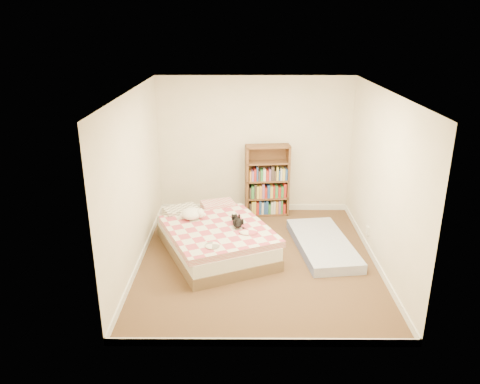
{
  "coord_description": "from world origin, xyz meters",
  "views": [
    {
      "loc": [
        -0.23,
        -6.26,
        3.38
      ],
      "look_at": [
        -0.26,
        0.3,
        0.98
      ],
      "focal_mm": 35.0,
      "sensor_mm": 36.0,
      "label": 1
    }
  ],
  "objects_px": {
    "black_cat": "(238,222)",
    "white_dog": "(192,214)",
    "bookshelf": "(267,188)",
    "floor_mattress": "(323,244)",
    "bed": "(215,237)"
  },
  "relations": [
    {
      "from": "bed",
      "to": "white_dog",
      "type": "relative_size",
      "value": 5.13
    },
    {
      "from": "bookshelf",
      "to": "black_cat",
      "type": "relative_size",
      "value": 2.36
    },
    {
      "from": "black_cat",
      "to": "white_dog",
      "type": "relative_size",
      "value": 1.23
    },
    {
      "from": "bookshelf",
      "to": "floor_mattress",
      "type": "relative_size",
      "value": 0.76
    },
    {
      "from": "black_cat",
      "to": "white_dog",
      "type": "height_order",
      "value": "white_dog"
    },
    {
      "from": "bed",
      "to": "black_cat",
      "type": "xyz_separation_m",
      "value": [
        0.35,
        -0.07,
        0.29
      ]
    },
    {
      "from": "bed",
      "to": "floor_mattress",
      "type": "distance_m",
      "value": 1.69
    },
    {
      "from": "bookshelf",
      "to": "white_dog",
      "type": "xyz_separation_m",
      "value": [
        -1.24,
        -1.34,
        0.05
      ]
    },
    {
      "from": "black_cat",
      "to": "bookshelf",
      "type": "bearing_deg",
      "value": 56.72
    },
    {
      "from": "floor_mattress",
      "to": "bed",
      "type": "bearing_deg",
      "value": 174.98
    },
    {
      "from": "floor_mattress",
      "to": "black_cat",
      "type": "height_order",
      "value": "black_cat"
    },
    {
      "from": "floor_mattress",
      "to": "white_dog",
      "type": "relative_size",
      "value": 3.8
    },
    {
      "from": "floor_mattress",
      "to": "black_cat",
      "type": "relative_size",
      "value": 3.09
    },
    {
      "from": "bookshelf",
      "to": "black_cat",
      "type": "distance_m",
      "value": 1.67
    },
    {
      "from": "floor_mattress",
      "to": "black_cat",
      "type": "bearing_deg",
      "value": 178.45
    }
  ]
}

